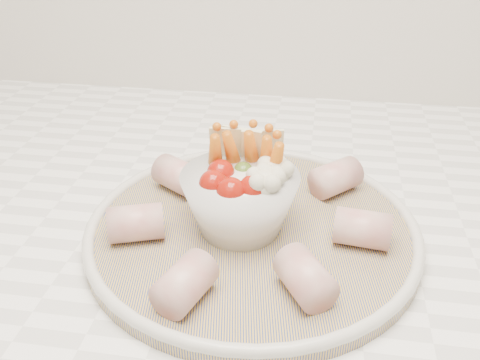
# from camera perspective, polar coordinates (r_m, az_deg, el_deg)

# --- Properties ---
(serving_platter) EXTENTS (0.39, 0.39, 0.02)m
(serving_platter) POSITION_cam_1_polar(r_m,az_deg,el_deg) (0.56, 1.33, -5.28)
(serving_platter) COLOR navy
(serving_platter) RESTS_ON kitchen_counter
(veggie_bowl) EXTENTS (0.12, 0.12, 0.10)m
(veggie_bowl) POSITION_cam_1_polar(r_m,az_deg,el_deg) (0.53, 0.16, -1.58)
(veggie_bowl) COLOR white
(veggie_bowl) RESTS_ON serving_platter
(cured_meat_rolls) EXTENTS (0.28, 0.30, 0.04)m
(cured_meat_rolls) POSITION_cam_1_polar(r_m,az_deg,el_deg) (0.54, 1.25, -3.33)
(cured_meat_rolls) COLOR #B95854
(cured_meat_rolls) RESTS_ON serving_platter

